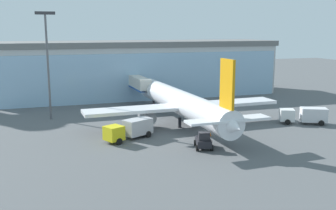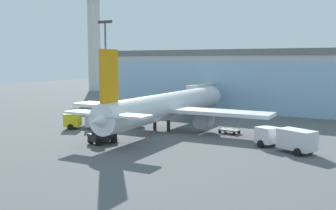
{
  "view_description": "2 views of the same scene",
  "coord_description": "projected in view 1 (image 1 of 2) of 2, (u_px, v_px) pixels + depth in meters",
  "views": [
    {
      "loc": [
        -23.88,
        -51.81,
        15.19
      ],
      "look_at": [
        -4.01,
        4.9,
        3.49
      ],
      "focal_mm": 42.0,
      "sensor_mm": 36.0,
      "label": 1
    },
    {
      "loc": [
        26.69,
        -45.62,
        10.29
      ],
      "look_at": [
        -1.5,
        6.18,
        3.56
      ],
      "focal_mm": 42.0,
      "sensor_mm": 36.0,
      "label": 2
    }
  ],
  "objects": [
    {
      "name": "pushback_tug",
      "position": [
        204.0,
        141.0,
        50.45
      ],
      "size": [
        2.95,
        3.59,
        2.3
      ],
      "rotation": [
        0.0,
        0.0,
        1.27
      ],
      "color": "black",
      "rests_on": "ground"
    },
    {
      "name": "ground",
      "position": [
        204.0,
        132.0,
        58.65
      ],
      "size": [
        240.0,
        240.0,
        0.0
      ],
      "primitive_type": "plane",
      "color": "#545659"
    },
    {
      "name": "airplane",
      "position": [
        182.0,
        103.0,
        63.02
      ],
      "size": [
        31.82,
        37.43,
        11.56
      ],
      "rotation": [
        0.0,
        0.0,
        1.59
      ],
      "color": "silver",
      "rests_on": "ground"
    },
    {
      "name": "fuel_truck",
      "position": [
        305.0,
        115.0,
        63.52
      ],
      "size": [
        7.51,
        5.23,
        2.65
      ],
      "rotation": [
        0.0,
        0.0,
        2.68
      ],
      "color": "silver",
      "rests_on": "ground"
    },
    {
      "name": "safety_cone_wingtip",
      "position": [
        107.0,
        133.0,
        57.16
      ],
      "size": [
        0.36,
        0.36,
        0.55
      ],
      "primitive_type": "cone",
      "color": "orange",
      "rests_on": "ground"
    },
    {
      "name": "terminal_building",
      "position": [
        140.0,
        68.0,
        90.36
      ],
      "size": [
        63.06,
        17.16,
        12.45
      ],
      "rotation": [
        0.0,
        0.0,
        -0.02
      ],
      "color": "#BABABA",
      "rests_on": "ground"
    },
    {
      "name": "apron_light_mast",
      "position": [
        47.0,
        56.0,
        65.15
      ],
      "size": [
        3.2,
        0.4,
        17.95
      ],
      "color": "#59595E",
      "rests_on": "ground"
    },
    {
      "name": "baggage_cart",
      "position": [
        232.0,
        116.0,
        67.25
      ],
      "size": [
        3.02,
        2.02,
        1.5
      ],
      "rotation": [
        0.0,
        0.0,
        6.12
      ],
      "color": "gray",
      "rests_on": "ground"
    },
    {
      "name": "catering_truck",
      "position": [
        130.0,
        129.0,
        54.71
      ],
      "size": [
        7.54,
        5.1,
        2.65
      ],
      "rotation": [
        0.0,
        0.0,
        3.58
      ],
      "color": "yellow",
      "rests_on": "ground"
    },
    {
      "name": "safety_cone_nose",
      "position": [
        210.0,
        134.0,
        56.47
      ],
      "size": [
        0.36,
        0.36,
        0.55
      ],
      "primitive_type": "cone",
      "color": "orange",
      "rests_on": "ground"
    },
    {
      "name": "jet_bridge",
      "position": [
        136.0,
        82.0,
        80.44
      ],
      "size": [
        2.4,
        13.71,
        5.73
      ],
      "rotation": [
        0.0,
        0.0,
        1.58
      ],
      "color": "beige",
      "rests_on": "ground"
    }
  ]
}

